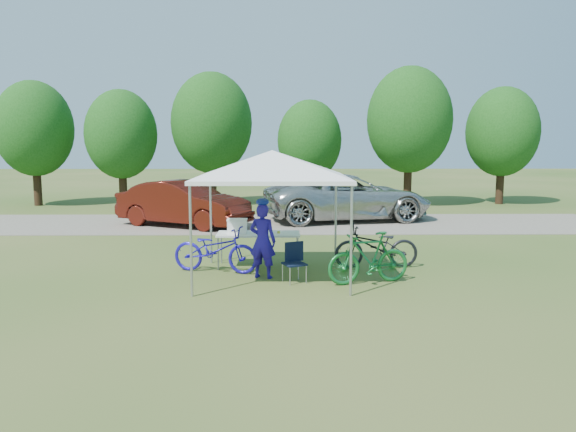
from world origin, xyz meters
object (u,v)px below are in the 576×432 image
cooler (237,226)px  bike_dark (377,246)px  sedan (183,203)px  folding_chair (294,259)px  folding_table (258,235)px  cyclist (263,241)px  minivan (348,197)px  bike_green (369,258)px  bike_blue (215,250)px

cooler → bike_dark: bearing=-4.0°
sedan → folding_chair: bearing=-128.1°
folding_table → cyclist: 1.14m
cyclist → minivan: bearing=-88.4°
folding_table → cyclist: bearing=-83.2°
cooler → minivan: 8.47m
cyclist → bike_green: 2.27m
folding_chair → bike_blue: size_ratio=0.42×
cyclist → sedan: bearing=-48.7°
folding_table → cyclist: size_ratio=1.20×
cyclist → sedan: cyclist is taller
minivan → bike_dark: bearing=166.8°
folding_chair → bike_green: (1.52, -0.21, 0.06)m
bike_green → minivan: size_ratio=0.29×
bike_blue → bike_dark: 3.69m
bike_dark → minivan: 7.96m
bike_blue → bike_green: (3.27, -1.05, 0.02)m
bike_dark → bike_green: bearing=-20.5°
folding_chair → bike_green: bearing=-32.0°
folding_chair → cooler: 1.99m
bike_blue → minivan: 9.21m
bike_green → sedan: bearing=-163.1°
folding_chair → cyclist: cyclist is taller
bike_green → bike_dark: 1.48m
folding_table → bike_green: (2.33, -1.65, -0.21)m
cooler → bike_blue: 0.87m
folding_table → cooler: size_ratio=4.18×
sedan → cyclist: bearing=-131.5°
folding_chair → cyclist: 0.80m
bike_green → cyclist: bearing=-119.4°
bike_dark → minivan: size_ratio=0.32×
bike_green → sedan: sedan is taller
cyclist → bike_dark: bearing=-141.3°
folding_table → cyclist: cyclist is taller
cooler → bike_dark: 3.27m
folding_chair → cooler: bearing=107.9°
folding_chair → minivan: minivan is taller
cooler → cyclist: 1.30m
cooler → cyclist: bearing=-60.8°
cyclist → bike_dark: cyclist is taller
folding_table → folding_chair: size_ratio=2.35×
bike_blue → minivan: size_ratio=0.32×
folding_chair → bike_dark: 2.28m
minivan → folding_chair: bearing=155.2°
cooler → bike_blue: size_ratio=0.23×
minivan → cooler: bearing=144.3°
folding_chair → folding_table: bearing=95.0°
folding_table → minivan: minivan is taller
folding_table → bike_dark: bearing=-4.8°
folding_chair → bike_blue: (-1.74, 0.84, 0.03)m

